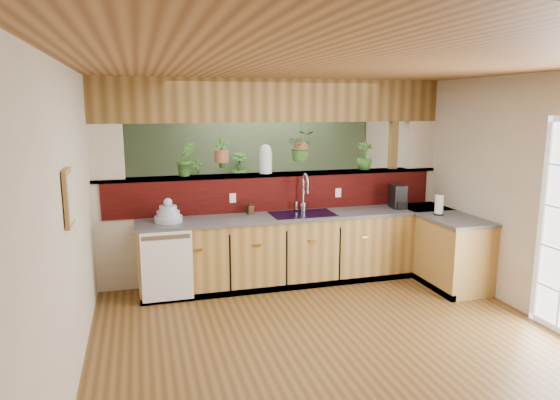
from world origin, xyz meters
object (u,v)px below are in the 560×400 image
object	(u,v)px
paper_towel	(439,205)
faucet	(304,191)
coffee_maker	(398,197)
dish_stack	(168,214)
soap_dispenser	(250,208)
glass_jar	(266,159)
shelving_console	(219,212)

from	to	relation	value
paper_towel	faucet	bearing A→B (deg)	156.91
coffee_maker	paper_towel	size ratio (longest dim) A/B	1.17
dish_stack	soap_dispenser	world-z (taller)	dish_stack
paper_towel	glass_jar	xyz separation A→B (m)	(-2.03, 0.89, 0.56)
soap_dispenser	glass_jar	bearing A→B (deg)	38.01
soap_dispenser	glass_jar	world-z (taller)	glass_jar
faucet	dish_stack	xyz separation A→B (m)	(-1.74, -0.14, -0.18)
faucet	shelving_console	size ratio (longest dim) A/B	0.34
faucet	coffee_maker	world-z (taller)	faucet
dish_stack	soap_dispenser	bearing A→B (deg)	8.79
coffee_maker	glass_jar	world-z (taller)	glass_jar
soap_dispenser	paper_towel	bearing A→B (deg)	-16.86
soap_dispenser	coffee_maker	xyz separation A→B (m)	(2.00, -0.17, 0.06)
soap_dispenser	glass_jar	distance (m)	0.68
faucet	soap_dispenser	size ratio (longest dim) A/B	2.98
soap_dispenser	coffee_maker	size ratio (longest dim) A/B	0.54
faucet	paper_towel	size ratio (longest dim) A/B	1.88
faucet	coffee_maker	xyz separation A→B (m)	(1.29, -0.15, -0.13)
paper_towel	shelving_console	distance (m)	3.69
soap_dispenser	paper_towel	distance (m)	2.39
soap_dispenser	coffee_maker	world-z (taller)	coffee_maker
dish_stack	paper_towel	world-z (taller)	dish_stack
dish_stack	paper_towel	distance (m)	3.36
soap_dispenser	coffee_maker	bearing A→B (deg)	-4.80
dish_stack	soap_dispenser	xyz separation A→B (m)	(1.03, 0.16, -0.00)
faucet	coffee_maker	bearing A→B (deg)	-6.47
faucet	dish_stack	distance (m)	1.76
faucet	dish_stack	bearing A→B (deg)	-175.52
faucet	dish_stack	world-z (taller)	faucet
dish_stack	coffee_maker	world-z (taller)	coffee_maker
paper_towel	glass_jar	bearing A→B (deg)	156.25
paper_towel	shelving_console	xyz separation A→B (m)	(-2.36, 2.79, -0.52)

